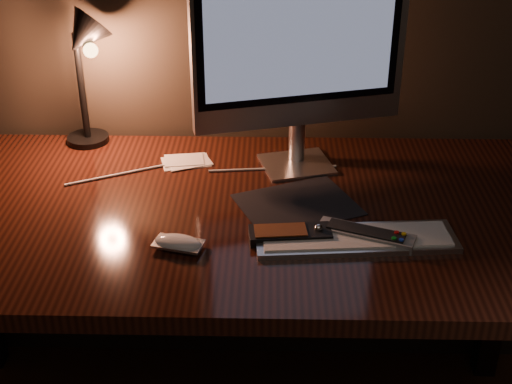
{
  "coord_description": "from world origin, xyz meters",
  "views": [
    {
      "loc": [
        0.1,
        0.52,
        1.53
      ],
      "look_at": [
        0.07,
        1.73,
        0.86
      ],
      "focal_mm": 50.0,
      "sensor_mm": 36.0,
      "label": 1
    }
  ],
  "objects_px": {
    "tv_remote": "(366,235)",
    "desk": "(229,240)",
    "mouse": "(178,244)",
    "monitor": "(300,43)",
    "media_remote": "(290,234)",
    "desk_lamp": "(84,55)",
    "keyboard": "(356,238)"
  },
  "relations": [
    {
      "from": "media_remote",
      "to": "tv_remote",
      "type": "height_order",
      "value": "media_remote"
    },
    {
      "from": "desk",
      "to": "mouse",
      "type": "xyz_separation_m",
      "value": [
        -0.08,
        -0.23,
        0.14
      ]
    },
    {
      "from": "monitor",
      "to": "tv_remote",
      "type": "bearing_deg",
      "value": -83.6
    },
    {
      "from": "keyboard",
      "to": "desk",
      "type": "bearing_deg",
      "value": 138.6
    },
    {
      "from": "tv_remote",
      "to": "media_remote",
      "type": "bearing_deg",
      "value": -158.45
    },
    {
      "from": "keyboard",
      "to": "monitor",
      "type": "bearing_deg",
      "value": 103.55
    },
    {
      "from": "mouse",
      "to": "media_remote",
      "type": "bearing_deg",
      "value": 24.73
    },
    {
      "from": "desk_lamp",
      "to": "tv_remote",
      "type": "bearing_deg",
      "value": -9.47
    },
    {
      "from": "mouse",
      "to": "tv_remote",
      "type": "xyz_separation_m",
      "value": [
        0.37,
        0.04,
        0.0
      ]
    },
    {
      "from": "desk",
      "to": "media_remote",
      "type": "height_order",
      "value": "media_remote"
    },
    {
      "from": "monitor",
      "to": "desk_lamp",
      "type": "distance_m",
      "value": 0.53
    },
    {
      "from": "mouse",
      "to": "tv_remote",
      "type": "height_order",
      "value": "tv_remote"
    },
    {
      "from": "media_remote",
      "to": "tv_remote",
      "type": "relative_size",
      "value": 0.85
    },
    {
      "from": "tv_remote",
      "to": "desk_lamp",
      "type": "height_order",
      "value": "desk_lamp"
    },
    {
      "from": "desk",
      "to": "tv_remote",
      "type": "relative_size",
      "value": 7.99
    },
    {
      "from": "monitor",
      "to": "tv_remote",
      "type": "distance_m",
      "value": 0.46
    },
    {
      "from": "monitor",
      "to": "keyboard",
      "type": "relative_size",
      "value": 1.29
    },
    {
      "from": "mouse",
      "to": "desk_lamp",
      "type": "bearing_deg",
      "value": 134.55
    },
    {
      "from": "desk",
      "to": "tv_remote",
      "type": "bearing_deg",
      "value": -33.39
    },
    {
      "from": "desk",
      "to": "monitor",
      "type": "height_order",
      "value": "monitor"
    },
    {
      "from": "desk",
      "to": "media_remote",
      "type": "bearing_deg",
      "value": -54.4
    },
    {
      "from": "tv_remote",
      "to": "desk",
      "type": "bearing_deg",
      "value": 167.9
    },
    {
      "from": "desk",
      "to": "tv_remote",
      "type": "xyz_separation_m",
      "value": [
        0.29,
        -0.19,
        0.14
      ]
    },
    {
      "from": "desk",
      "to": "desk_lamp",
      "type": "relative_size",
      "value": 4.43
    },
    {
      "from": "desk",
      "to": "media_remote",
      "type": "xyz_separation_m",
      "value": [
        0.14,
        -0.19,
        0.14
      ]
    },
    {
      "from": "mouse",
      "to": "media_remote",
      "type": "xyz_separation_m",
      "value": [
        0.22,
        0.04,
        0.0
      ]
    },
    {
      "from": "keyboard",
      "to": "mouse",
      "type": "bearing_deg",
      "value": -179.59
    },
    {
      "from": "mouse",
      "to": "media_remote",
      "type": "height_order",
      "value": "media_remote"
    },
    {
      "from": "keyboard",
      "to": "mouse",
      "type": "relative_size",
      "value": 4.14
    },
    {
      "from": "media_remote",
      "to": "tv_remote",
      "type": "xyz_separation_m",
      "value": [
        0.15,
        0.0,
        -0.0
      ]
    },
    {
      "from": "monitor",
      "to": "media_remote",
      "type": "relative_size",
      "value": 3.04
    },
    {
      "from": "desk",
      "to": "monitor",
      "type": "bearing_deg",
      "value": 39.87
    }
  ]
}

